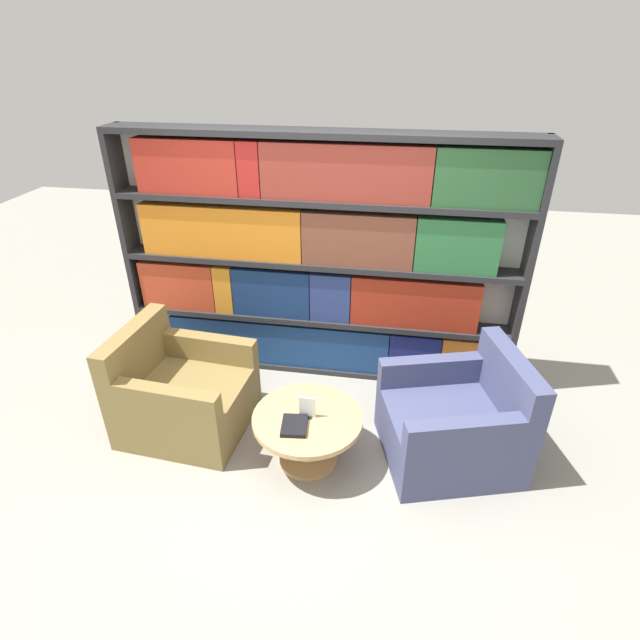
# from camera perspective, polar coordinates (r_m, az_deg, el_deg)

# --- Properties ---
(ground_plane) EXTENTS (14.00, 14.00, 0.00)m
(ground_plane) POSITION_cam_1_polar(r_m,az_deg,el_deg) (3.91, -3.68, -16.44)
(ground_plane) COLOR gray
(bookshelf) EXTENTS (3.51, 0.30, 2.19)m
(bookshelf) POSITION_cam_1_polar(r_m,az_deg,el_deg) (4.40, -0.15, 6.59)
(bookshelf) COLOR silver
(bookshelf) RESTS_ON ground_plane
(armchair_left) EXTENTS (1.00, 0.92, 0.87)m
(armchair_left) POSITION_cam_1_polar(r_m,az_deg,el_deg) (4.22, -15.48, -8.26)
(armchair_left) COLOR olive
(armchair_left) RESTS_ON ground_plane
(armchair_right) EXTENTS (1.14, 1.08, 0.87)m
(armchair_right) POSITION_cam_1_polar(r_m,az_deg,el_deg) (3.93, 15.21, -11.40)
(armchair_right) COLOR #42476B
(armchair_right) RESTS_ON ground_plane
(coffee_table) EXTENTS (0.81, 0.81, 0.43)m
(coffee_table) POSITION_cam_1_polar(r_m,az_deg,el_deg) (3.75, -1.41, -12.36)
(coffee_table) COLOR tan
(coffee_table) RESTS_ON ground_plane
(table_sign) EXTENTS (0.12, 0.06, 0.17)m
(table_sign) POSITION_cam_1_polar(r_m,az_deg,el_deg) (3.62, -1.45, -10.07)
(table_sign) COLOR black
(table_sign) RESTS_ON coffee_table
(stray_book) EXTENTS (0.20, 0.24, 0.03)m
(stray_book) POSITION_cam_1_polar(r_m,az_deg,el_deg) (3.57, -2.96, -11.97)
(stray_book) COLOR black
(stray_book) RESTS_ON coffee_table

